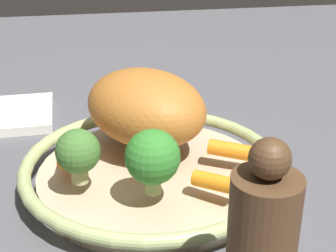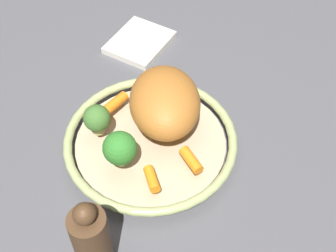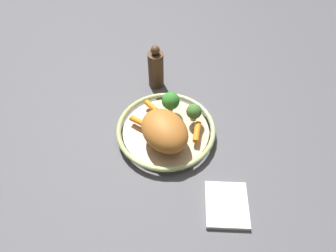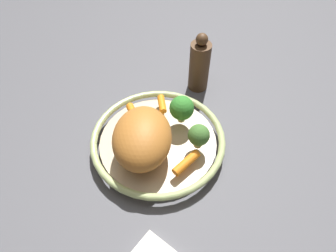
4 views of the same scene
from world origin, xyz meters
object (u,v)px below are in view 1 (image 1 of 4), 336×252
Objects in this scene: serving_bowl at (152,171)px; dish_towel at (15,114)px; roast_chicken_piece at (148,107)px; baby_carrot_center at (69,150)px; broccoli_floret_large at (153,158)px; baby_carrot_right at (214,182)px; baby_carrot_near_rim at (230,150)px; pepper_mill at (261,250)px; broccoli_floret_small at (78,152)px.

dish_towel is (-0.23, -0.18, -0.01)m from serving_bowl.
baby_carrot_center is (0.03, -0.10, -0.04)m from roast_chicken_piece.
serving_bowl is 0.09m from broccoli_floret_large.
serving_bowl is at bearing 78.63° from baby_carrot_center.
baby_carrot_center is at bearing -137.29° from broccoli_floret_large.
baby_carrot_right is 0.95× the size of baby_carrot_near_rim.
baby_carrot_center is at bearing -101.37° from serving_bowl.
broccoli_floret_large is 0.36m from dish_towel.
dish_towel is at bearing -153.21° from pepper_mill.
broccoli_floret_small is at bearing 11.47° from baby_carrot_center.
serving_bowl is 1.91× the size of roast_chicken_piece.
roast_chicken_piece is 0.14m from baby_carrot_right.
serving_bowl is 2.33× the size of dish_towel.
baby_carrot_near_rim is at bearing 47.89° from dish_towel.
baby_carrot_right is 0.28× the size of pepper_mill.
baby_carrot_center is 0.23m from dish_towel.
baby_carrot_center is at bearing -149.21° from pepper_mill.
baby_carrot_center is 0.40× the size of pepper_mill.
baby_carrot_near_rim is 0.12m from broccoli_floret_large.
pepper_mill is (0.23, 0.05, 0.05)m from serving_bowl.
pepper_mill is (0.24, 0.15, 0.03)m from baby_carrot_center.
pepper_mill is 0.52m from dish_towel.
broccoli_floret_large is (0.07, -0.01, 0.06)m from serving_bowl.
baby_carrot_center is (-0.10, -0.15, 0.00)m from baby_carrot_right.
serving_bowl is at bearing -167.31° from pepper_mill.
broccoli_floret_large is at bearing 42.71° from baby_carrot_center.
baby_carrot_near_rim is 0.22m from pepper_mill.
broccoli_floret_small is 0.23m from pepper_mill.
pepper_mill reaches higher than serving_bowl.
baby_carrot_right is 0.07m from broccoli_floret_large.
baby_carrot_center reaches higher than dish_towel.
serving_bowl is 6.25× the size of baby_carrot_near_rim.
baby_carrot_near_rim is at bearing 151.68° from baby_carrot_right.
broccoli_floret_large is (0.09, 0.09, 0.03)m from baby_carrot_center.
pepper_mill is (0.15, -0.00, 0.03)m from baby_carrot_right.
baby_carrot_right is at bearing 37.10° from dish_towel.
baby_carrot_center reaches higher than serving_bowl.
broccoli_floret_large is 0.08m from broccoli_floret_small.
dish_towel is at bearing -150.80° from broccoli_floret_large.
serving_bowl is at bearing 37.90° from dish_towel.
broccoli_floret_small is (-0.03, -0.07, -0.01)m from broccoli_floret_large.
roast_chicken_piece is at bearing -124.83° from baby_carrot_near_rim.
baby_carrot_center is at bearing 21.80° from dish_towel.
dish_towel is (-0.31, -0.23, -0.04)m from baby_carrot_right.
roast_chicken_piece is 0.12m from broccoli_floret_large.
broccoli_floret_small reaches higher than baby_carrot_center.
baby_carrot_center is (-0.02, -0.10, 0.03)m from serving_bowl.
serving_bowl is 4.54× the size of baby_carrot_center.
baby_carrot_right reaches higher than serving_bowl.
broccoli_floret_large reaches higher than broccoli_floret_small.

